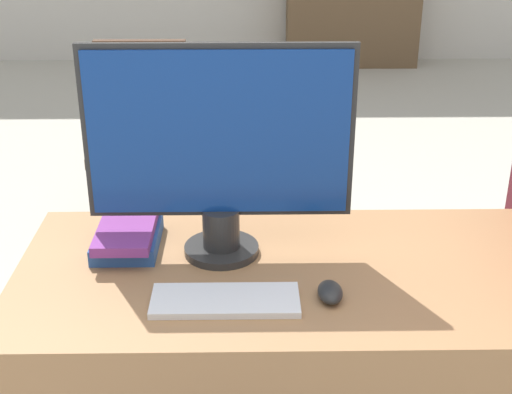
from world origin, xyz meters
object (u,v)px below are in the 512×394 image
keyboard (225,300)px  mouse (330,292)px  far_chair (141,128)px  book_stack (127,236)px  monitor (219,149)px

keyboard → mouse: 0.24m
far_chair → book_stack: bearing=-69.1°
keyboard → book_stack: size_ratio=1.33×
far_chair → keyboard: bearing=-62.3°
monitor → keyboard: size_ratio=1.94×
keyboard → book_stack: 0.38m
monitor → keyboard: bearing=-86.4°
keyboard → mouse: size_ratio=3.63×
monitor → book_stack: (-0.25, 0.03, -0.25)m
monitor → book_stack: size_ratio=2.58×
monitor → mouse: bearing=-41.3°
keyboard → mouse: bearing=3.9°
mouse → book_stack: book_stack is taller
keyboard → book_stack: bearing=133.8°
keyboard → far_chair: size_ratio=0.37×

